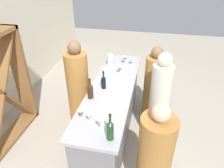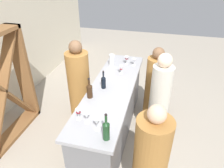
{
  "view_description": "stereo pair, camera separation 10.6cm",
  "coord_description": "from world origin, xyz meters",
  "px_view_note": "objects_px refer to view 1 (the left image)",
  "views": [
    {
      "loc": [
        -2.64,
        -0.56,
        2.61
      ],
      "look_at": [
        0.0,
        0.0,
        0.99
      ],
      "focal_mm": 33.32,
      "sensor_mm": 36.0,
      "label": 1
    },
    {
      "loc": [
        -2.61,
        -0.67,
        2.61
      ],
      "look_at": [
        0.0,
        0.0,
        0.99
      ],
      "focal_mm": 33.32,
      "sensor_mm": 36.0,
      "label": 2
    }
  ],
  "objects_px": {
    "wine_bottle_center_near_black": "(104,82)",
    "wine_glass_far_center": "(89,116)",
    "wine_glass_near_left": "(132,60)",
    "person_left_guest": "(159,103)",
    "person_center_guest": "(153,87)",
    "wine_glass_near_right": "(125,58)",
    "water_pitcher": "(110,60)",
    "wine_bottle_second_left_amber_brown": "(90,91)",
    "wine_glass_far_right": "(81,113)",
    "person_right_guest": "(154,161)",
    "wine_rack": "(0,93)",
    "person_server_behind": "(78,86)",
    "wine_glass_far_left": "(120,68)",
    "wine_glass_near_center": "(100,122)",
    "wine_bottle_leftmost_olive_green": "(110,130)"
  },
  "relations": [
    {
      "from": "wine_bottle_center_near_black",
      "to": "person_left_guest",
      "type": "relative_size",
      "value": 0.18
    },
    {
      "from": "person_left_guest",
      "to": "person_center_guest",
      "type": "bearing_deg",
      "value": -76.51
    },
    {
      "from": "wine_rack",
      "to": "wine_glass_far_center",
      "type": "relative_size",
      "value": 12.17
    },
    {
      "from": "wine_glass_far_right",
      "to": "water_pitcher",
      "type": "relative_size",
      "value": 0.74
    },
    {
      "from": "wine_glass_far_left",
      "to": "person_left_guest",
      "type": "distance_m",
      "value": 0.86
    },
    {
      "from": "wine_bottle_second_left_amber_brown",
      "to": "wine_bottle_center_near_black",
      "type": "height_order",
      "value": "wine_bottle_second_left_amber_brown"
    },
    {
      "from": "wine_bottle_leftmost_olive_green",
      "to": "wine_glass_far_left",
      "type": "distance_m",
      "value": 1.51
    },
    {
      "from": "wine_glass_near_left",
      "to": "wine_glass_near_right",
      "type": "relative_size",
      "value": 0.84
    },
    {
      "from": "wine_bottle_leftmost_olive_green",
      "to": "water_pitcher",
      "type": "relative_size",
      "value": 1.61
    },
    {
      "from": "wine_rack",
      "to": "wine_bottle_center_near_black",
      "type": "relative_size",
      "value": 6.18
    },
    {
      "from": "wine_bottle_leftmost_olive_green",
      "to": "person_center_guest",
      "type": "xyz_separation_m",
      "value": [
        1.66,
        -0.42,
        -0.42
      ]
    },
    {
      "from": "person_center_guest",
      "to": "wine_glass_near_left",
      "type": "bearing_deg",
      "value": -25.94
    },
    {
      "from": "wine_bottle_center_near_black",
      "to": "wine_glass_near_left",
      "type": "relative_size",
      "value": 2.15
    },
    {
      "from": "wine_bottle_center_near_black",
      "to": "wine_glass_near_center",
      "type": "height_order",
      "value": "wine_bottle_center_near_black"
    },
    {
      "from": "wine_glass_near_left",
      "to": "person_center_guest",
      "type": "bearing_deg",
      "value": -116.97
    },
    {
      "from": "wine_rack",
      "to": "person_center_guest",
      "type": "xyz_separation_m",
      "value": [
        1.04,
        -2.27,
        -0.23
      ]
    },
    {
      "from": "wine_rack",
      "to": "person_server_behind",
      "type": "bearing_deg",
      "value": -54.57
    },
    {
      "from": "wine_rack",
      "to": "wine_glass_far_right",
      "type": "xyz_separation_m",
      "value": [
        -0.4,
        -1.45,
        0.17
      ]
    },
    {
      "from": "person_right_guest",
      "to": "wine_glass_near_right",
      "type": "bearing_deg",
      "value": -64.74
    },
    {
      "from": "water_pitcher",
      "to": "person_center_guest",
      "type": "relative_size",
      "value": 0.15
    },
    {
      "from": "wine_bottle_leftmost_olive_green",
      "to": "wine_bottle_center_near_black",
      "type": "relative_size",
      "value": 1.19
    },
    {
      "from": "wine_glass_near_right",
      "to": "person_left_guest",
      "type": "xyz_separation_m",
      "value": [
        -0.82,
        -0.66,
        -0.32
      ]
    },
    {
      "from": "wine_bottle_leftmost_olive_green",
      "to": "wine_glass_far_right",
      "type": "distance_m",
      "value": 0.47
    },
    {
      "from": "wine_bottle_second_left_amber_brown",
      "to": "wine_glass_near_center",
      "type": "xyz_separation_m",
      "value": [
        -0.6,
        -0.3,
        -0.0
      ]
    },
    {
      "from": "wine_bottle_second_left_amber_brown",
      "to": "wine_glass_far_right",
      "type": "relative_size",
      "value": 1.95
    },
    {
      "from": "wine_glass_far_center",
      "to": "person_right_guest",
      "type": "height_order",
      "value": "person_right_guest"
    },
    {
      "from": "wine_bottle_second_left_amber_brown",
      "to": "wine_bottle_leftmost_olive_green",
      "type": "bearing_deg",
      "value": -148.22
    },
    {
      "from": "wine_glass_near_center",
      "to": "wine_glass_far_left",
      "type": "bearing_deg",
      "value": 0.96
    },
    {
      "from": "wine_rack",
      "to": "wine_glass_near_center",
      "type": "relative_size",
      "value": 10.81
    },
    {
      "from": "wine_glass_far_center",
      "to": "person_left_guest",
      "type": "relative_size",
      "value": 0.09
    },
    {
      "from": "wine_glass_far_left",
      "to": "wine_bottle_center_near_black",
      "type": "bearing_deg",
      "value": 162.42
    },
    {
      "from": "person_left_guest",
      "to": "person_center_guest",
      "type": "xyz_separation_m",
      "value": [
        0.59,
        0.1,
        -0.08
      ]
    },
    {
      "from": "wine_glass_far_left",
      "to": "person_right_guest",
      "type": "bearing_deg",
      "value": -155.72
    },
    {
      "from": "water_pitcher",
      "to": "person_server_behind",
      "type": "xyz_separation_m",
      "value": [
        -0.47,
        0.48,
        -0.35
      ]
    },
    {
      "from": "wine_bottle_center_near_black",
      "to": "wine_glass_near_right",
      "type": "height_order",
      "value": "wine_bottle_center_near_black"
    },
    {
      "from": "wine_bottle_center_near_black",
      "to": "wine_glass_far_right",
      "type": "height_order",
      "value": "wine_bottle_center_near_black"
    },
    {
      "from": "person_center_guest",
      "to": "person_server_behind",
      "type": "height_order",
      "value": "person_server_behind"
    },
    {
      "from": "wine_glass_near_left",
      "to": "person_left_guest",
      "type": "height_order",
      "value": "person_left_guest"
    },
    {
      "from": "wine_glass_near_center",
      "to": "person_center_guest",
      "type": "bearing_deg",
      "value": -19.71
    },
    {
      "from": "person_left_guest",
      "to": "person_server_behind",
      "type": "xyz_separation_m",
      "value": [
        0.25,
        1.4,
        -0.03
      ]
    },
    {
      "from": "wine_glass_near_left",
      "to": "wine_glass_far_center",
      "type": "xyz_separation_m",
      "value": [
        -1.68,
        0.29,
        0.01
      ]
    },
    {
      "from": "wine_bottle_center_near_black",
      "to": "wine_glass_far_center",
      "type": "bearing_deg",
      "value": -177.97
    },
    {
      "from": "wine_bottle_center_near_black",
      "to": "person_center_guest",
      "type": "height_order",
      "value": "person_center_guest"
    },
    {
      "from": "wine_glass_far_left",
      "to": "wine_glass_far_center",
      "type": "distance_m",
      "value": 1.31
    },
    {
      "from": "person_center_guest",
      "to": "wine_bottle_center_near_black",
      "type": "bearing_deg",
      "value": 43.21
    },
    {
      "from": "person_left_guest",
      "to": "wine_glass_near_center",
      "type": "bearing_deg",
      "value": 59.18
    },
    {
      "from": "wine_glass_near_left",
      "to": "wine_glass_near_center",
      "type": "bearing_deg",
      "value": 175.64
    },
    {
      "from": "wine_glass_near_right",
      "to": "water_pitcher",
      "type": "distance_m",
      "value": 0.28
    },
    {
      "from": "wine_glass_near_left",
      "to": "wine_glass_near_right",
      "type": "distance_m",
      "value": 0.14
    },
    {
      "from": "wine_bottle_second_left_amber_brown",
      "to": "wine_glass_near_right",
      "type": "height_order",
      "value": "wine_bottle_second_left_amber_brown"
    }
  ]
}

